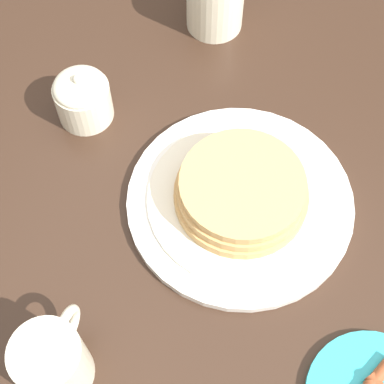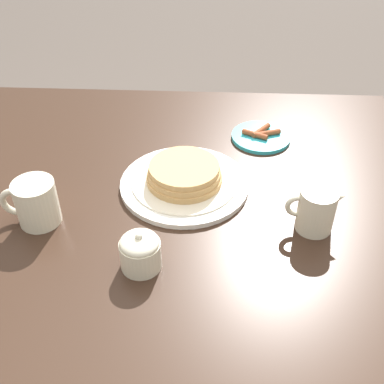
% 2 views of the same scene
% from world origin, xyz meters
% --- Properties ---
extents(ground_plane, '(8.00, 8.00, 0.00)m').
position_xyz_m(ground_plane, '(0.00, 0.00, 0.00)').
color(ground_plane, '#51473F').
extents(dining_table, '(1.18, 0.96, 0.77)m').
position_xyz_m(dining_table, '(0.00, 0.00, 0.64)').
color(dining_table, '#332116').
rests_on(dining_table, ground_plane).
extents(pancake_plate, '(0.29, 0.29, 0.06)m').
position_xyz_m(pancake_plate, '(-0.03, -0.02, 0.79)').
color(pancake_plate, white).
rests_on(pancake_plate, dining_table).
extents(creamer_pitcher, '(0.12, 0.07, 0.10)m').
position_xyz_m(creamer_pitcher, '(-0.30, 0.11, 0.82)').
color(creamer_pitcher, beige).
rests_on(creamer_pitcher, dining_table).
extents(sugar_bowl, '(0.08, 0.08, 0.08)m').
position_xyz_m(sugar_bowl, '(0.04, 0.23, 0.81)').
color(sugar_bowl, beige).
rests_on(sugar_bowl, dining_table).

